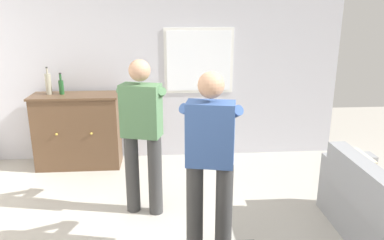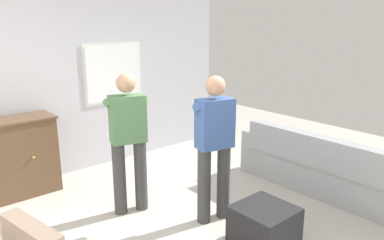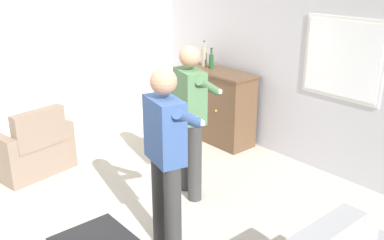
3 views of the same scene
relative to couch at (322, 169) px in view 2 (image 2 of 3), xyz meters
name	(u,v)px [view 2 (image 2 of 3)]	position (x,y,z in m)	size (l,w,h in m)	color
ground	(197,237)	(-1.98, 0.27, -0.33)	(10.40, 10.40, 0.00)	#B2ADA3
wall_back_with_window	(80,79)	(-1.96, 2.93, 1.07)	(5.20, 0.15, 2.80)	silver
couch	(322,169)	(0.00, 0.00, 0.00)	(0.57, 2.45, 0.83)	gray
sideboard_cabinet	(9,159)	(-3.16, 2.57, 0.19)	(1.18, 0.49, 1.04)	brown
ottoman	(264,226)	(-1.54, -0.28, -0.12)	(0.56, 0.56, 0.42)	black
person_standing_left	(128,137)	(-2.18, 1.25, 0.60)	(0.53, 0.52, 1.68)	#383838
person_standing_right	(214,142)	(-1.57, 0.45, 0.60)	(0.55, 0.51, 1.68)	#383838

